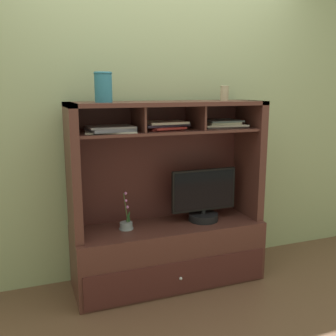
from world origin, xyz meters
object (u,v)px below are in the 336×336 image
at_px(ceramic_vase, 225,93).
at_px(accent_vase, 103,87).
at_px(potted_orchid, 126,224).
at_px(magazine_stack_right, 110,129).
at_px(magazine_stack_left, 222,124).
at_px(magazine_stack_centre, 164,125).
at_px(tv_monitor, 204,199).
at_px(media_console, 168,230).

xyz_separation_m(ceramic_vase, accent_vase, (-0.96, -0.05, 0.05)).
relative_size(potted_orchid, magazine_stack_right, 0.77).
height_order(ceramic_vase, accent_vase, accent_vase).
relative_size(magazine_stack_left, magazine_stack_centre, 0.98).
relative_size(magazine_stack_centre, magazine_stack_right, 1.00).
height_order(tv_monitor, accent_vase, accent_vase).
xyz_separation_m(media_console, tv_monitor, (0.30, -0.03, 0.23)).
bearing_deg(tv_monitor, ceramic_vase, 13.99).
height_order(potted_orchid, magazine_stack_left, magazine_stack_left).
xyz_separation_m(media_console, accent_vase, (-0.48, -0.04, 1.11)).
bearing_deg(magazine_stack_centre, media_console, -35.13).
bearing_deg(media_console, ceramic_vase, 2.01).
bearing_deg(magazine_stack_left, magazine_stack_centre, -178.36).
bearing_deg(ceramic_vase, magazine_stack_centre, -179.76).
distance_m(tv_monitor, potted_orchid, 0.64).
xyz_separation_m(magazine_stack_right, accent_vase, (-0.04, -0.01, 0.29)).
distance_m(magazine_stack_left, accent_vase, 1.00).
xyz_separation_m(tv_monitor, magazine_stack_right, (-0.73, 0.00, 0.59)).
bearing_deg(magazine_stack_left, tv_monitor, -161.75).
xyz_separation_m(media_console, magazine_stack_centre, (-0.02, 0.01, 0.83)).
bearing_deg(accent_vase, ceramic_vase, 3.16).
xyz_separation_m(media_console, magazine_stack_right, (-0.44, -0.03, 0.82)).
distance_m(media_console, magazine_stack_centre, 0.83).
height_order(tv_monitor, potted_orchid, tv_monitor).
bearing_deg(potted_orchid, tv_monitor, -2.51).
xyz_separation_m(magazine_stack_right, ceramic_vase, (0.92, 0.05, 0.24)).
distance_m(magazine_stack_centre, accent_vase, 0.54).
distance_m(potted_orchid, accent_vase, 1.02).
distance_m(potted_orchid, ceramic_vase, 1.26).
bearing_deg(tv_monitor, magazine_stack_left, 18.25).
relative_size(magazine_stack_centre, accent_vase, 1.84).
bearing_deg(ceramic_vase, media_console, -177.99).
xyz_separation_m(magazine_stack_left, magazine_stack_centre, (-0.49, -0.01, 0.01)).
relative_size(potted_orchid, accent_vase, 1.43).
relative_size(magazine_stack_left, accent_vase, 1.81).
xyz_separation_m(magazine_stack_left, ceramic_vase, (0.01, -0.01, 0.24)).
distance_m(magazine_stack_centre, magazine_stack_right, 0.42).
relative_size(media_console, tv_monitor, 2.75).
bearing_deg(ceramic_vase, potted_orchid, -178.69).
bearing_deg(magazine_stack_right, media_console, 3.79).
distance_m(magazine_stack_left, ceramic_vase, 0.24).
relative_size(media_console, magazine_stack_centre, 3.92).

